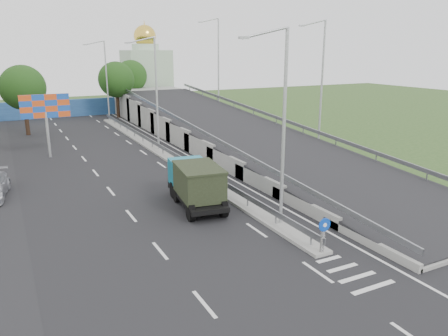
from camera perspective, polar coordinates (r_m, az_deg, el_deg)
ground at (r=19.59m, az=16.80°, el=-13.45°), size 160.00×160.00×0.00m
road_surface at (r=34.67m, az=-10.44°, el=-0.36°), size 26.00×90.00×0.04m
median at (r=39.22m, az=-7.97°, el=1.72°), size 1.00×44.00×0.20m
overpass_ramp at (r=41.86m, az=1.71°, el=5.03°), size 10.00×50.00×3.50m
median_guardrail at (r=39.07m, az=-8.00°, el=2.65°), size 0.09×44.00×0.71m
sign_bollard at (r=20.57m, az=12.82°, el=-8.52°), size 0.64×0.23×1.67m
lamp_post_near at (r=22.23m, az=7.46°, el=6.37°), size 2.74×0.18×10.08m
lamp_post_mid at (r=40.22m, az=-9.08°, el=10.26°), size 2.74×0.18×10.08m
lamp_post_far at (r=59.51m, az=-15.28°, el=11.50°), size 2.74×0.18×10.08m
blue_wall at (r=65.12m, az=-19.69°, el=7.35°), size 30.00×0.50×2.40m
church at (r=75.58m, az=-10.09°, el=12.12°), size 7.00×7.00×13.80m
billboard at (r=40.54m, az=-22.30°, el=7.05°), size 4.00×0.24×5.50m
tree_left_mid at (r=52.29m, az=-24.79°, el=9.50°), size 4.80×4.80×7.60m
tree_median_far at (r=61.91m, az=-13.90°, el=11.13°), size 4.80×4.80×7.60m
tree_ramp_far at (r=69.67m, az=-12.03°, el=11.66°), size 4.80×4.80×7.60m
dump_truck at (r=26.28m, az=-3.74°, el=-1.85°), size 3.02×6.29×2.66m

